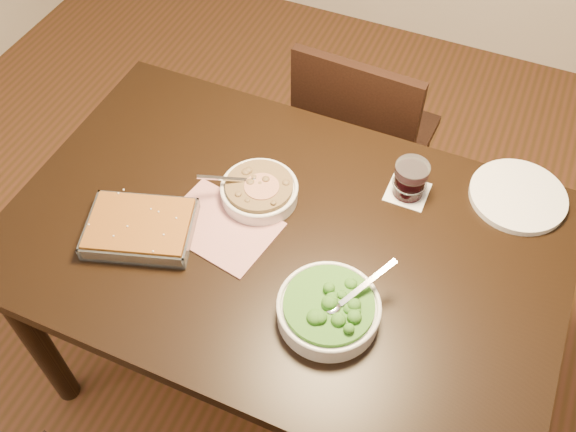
% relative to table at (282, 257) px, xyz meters
% --- Properties ---
extents(ground, '(4.00, 4.00, 0.00)m').
position_rel_table_xyz_m(ground, '(0.00, 0.00, -0.65)').
color(ground, '#422A13').
rests_on(ground, ground).
extents(table, '(1.40, 0.90, 0.75)m').
position_rel_table_xyz_m(table, '(0.00, 0.00, 0.00)').
color(table, black).
rests_on(table, ground).
extents(magazine_a, '(0.31, 0.25, 0.01)m').
position_rel_table_xyz_m(magazine_a, '(-0.15, -0.04, 0.10)').
color(magazine_a, '#A52F37').
rests_on(magazine_a, table).
extents(coaster, '(0.11, 0.11, 0.00)m').
position_rel_table_xyz_m(coaster, '(0.25, 0.26, 0.10)').
color(coaster, white).
rests_on(coaster, table).
extents(stew_bowl, '(0.21, 0.20, 0.08)m').
position_rel_table_xyz_m(stew_bowl, '(-0.10, 0.09, 0.12)').
color(stew_bowl, white).
rests_on(stew_bowl, table).
extents(broccoli_bowl, '(0.24, 0.25, 0.09)m').
position_rel_table_xyz_m(broccoli_bowl, '(0.19, -0.17, 0.13)').
color(broccoli_bowl, white).
rests_on(broccoli_bowl, table).
extents(baking_dish, '(0.31, 0.26, 0.05)m').
position_rel_table_xyz_m(baking_dish, '(-0.33, -0.14, 0.12)').
color(baking_dish, silver).
rests_on(baking_dish, table).
extents(wine_tumbler, '(0.09, 0.09, 0.10)m').
position_rel_table_xyz_m(wine_tumbler, '(0.25, 0.26, 0.15)').
color(wine_tumbler, black).
rests_on(wine_tumbler, coaster).
extents(dinner_plate, '(0.25, 0.25, 0.02)m').
position_rel_table_xyz_m(dinner_plate, '(0.52, 0.36, 0.10)').
color(dinner_plate, white).
rests_on(dinner_plate, table).
extents(chair_far, '(0.43, 0.43, 0.88)m').
position_rel_table_xyz_m(chair_far, '(-0.00, 0.66, -0.16)').
color(chair_far, black).
rests_on(chair_far, ground).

